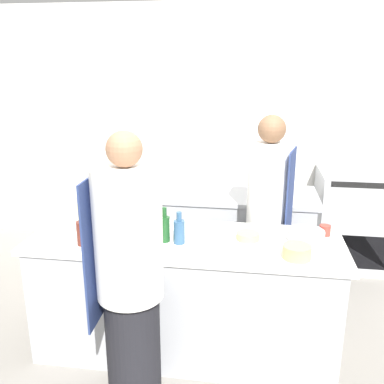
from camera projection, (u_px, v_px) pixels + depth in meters
The scene contains 17 objects.
ground_plane at pixel (186, 346), 3.40m from camera, with size 16.00×16.00×0.00m, color gray.
wall_back at pixel (214, 130), 5.00m from camera, with size 8.00×0.06×2.80m.
prep_counter at pixel (185, 294), 3.26m from camera, with size 2.29×0.77×0.93m.
pass_counter at pixel (197, 234), 4.40m from camera, with size 2.35×0.72×0.93m.
oven_range at pixel (353, 219), 4.65m from camera, with size 0.79×0.71×1.04m.
chef_at_prep_near at pixel (130, 284), 2.53m from camera, with size 0.41×0.39×1.82m.
chef_at_stove at pixel (267, 218), 3.64m from camera, with size 0.39×0.38×1.76m.
bottle_olive_oil at pixel (179, 231), 3.02m from camera, with size 0.08×0.08×0.23m.
bottle_vinegar at pixel (82, 232), 3.00m from camera, with size 0.08×0.08×0.24m.
bottle_wine at pixel (81, 211), 3.47m from camera, with size 0.06×0.06×0.19m.
bottle_cooking_oil at pixel (165, 228), 3.05m from camera, with size 0.08×0.08×0.26m.
bowl_mixing_large at pixel (248, 236), 3.10m from camera, with size 0.17×0.17×0.05m.
bowl_prep_small at pixel (306, 236), 3.07m from camera, with size 0.26×0.26×0.08m.
bowl_ceramic_blue at pixel (297, 252), 2.80m from camera, with size 0.19×0.19×0.09m.
cup at pixel (325, 230), 3.17m from camera, with size 0.08×0.08×0.08m.
cutting_board at pixel (125, 230), 3.27m from camera, with size 0.43×0.19×0.01m.
stockpot at pixel (130, 182), 4.23m from camera, with size 0.25×0.25×0.19m.
Camera 1 is at (0.47, -2.85, 2.17)m, focal length 40.00 mm.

